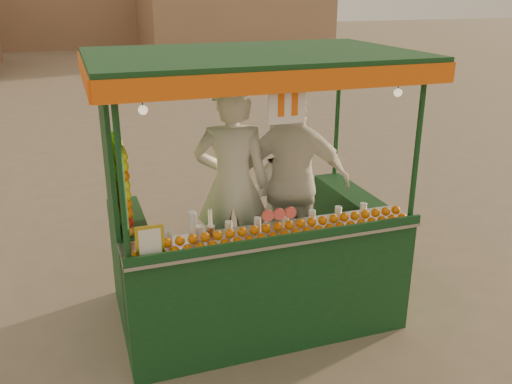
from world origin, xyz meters
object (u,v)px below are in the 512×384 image
object	(u,v)px
vendor_left	(232,185)
vendor_middle	(279,193)
vendor_right	(293,183)
juice_cart	(249,242)

from	to	relation	value
vendor_left	vendor_middle	xyz separation A→B (m)	(0.55, 0.16, -0.20)
vendor_middle	vendor_right	xyz separation A→B (m)	(0.06, -0.22, 0.17)
juice_cart	vendor_left	distance (m)	0.57
vendor_left	vendor_right	size ratio (longest dim) A/B	1.03
vendor_middle	vendor_right	distance (m)	0.28
vendor_left	juice_cart	bearing A→B (deg)	116.84
vendor_left	vendor_middle	distance (m)	0.60
vendor_middle	vendor_right	size ratio (longest dim) A/B	0.82
juice_cart	vendor_middle	size ratio (longest dim) A/B	1.79
juice_cart	vendor_middle	distance (m)	0.74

